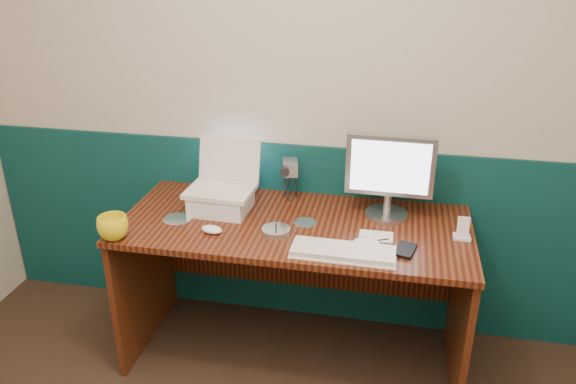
% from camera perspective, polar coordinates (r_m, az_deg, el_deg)
% --- Properties ---
extents(back_wall, '(3.50, 0.04, 2.50)m').
position_cam_1_polar(back_wall, '(2.74, 1.68, 9.76)').
color(back_wall, '#BBAF9E').
rests_on(back_wall, ground).
extents(wainscot, '(3.48, 0.02, 1.00)m').
position_cam_1_polar(wainscot, '(3.01, 1.47, -4.29)').
color(wainscot, '#072F30').
rests_on(wainscot, ground).
extents(desk, '(1.60, 0.70, 0.75)m').
position_cam_1_polar(desk, '(2.77, 0.62, -10.07)').
color(desk, '#330E09').
rests_on(desk, ground).
extents(laptop_riser, '(0.28, 0.24, 0.09)m').
position_cam_1_polar(laptop_riser, '(2.69, -6.82, -0.99)').
color(laptop_riser, white).
rests_on(laptop_riser, desk).
extents(laptop, '(0.32, 0.25, 0.26)m').
position_cam_1_polar(laptop, '(2.62, -7.00, 2.47)').
color(laptop, silver).
rests_on(laptop, laptop_riser).
extents(monitor, '(0.40, 0.12, 0.40)m').
position_cam_1_polar(monitor, '(2.60, 10.25, 1.51)').
color(monitor, '#A6A6AA').
rests_on(monitor, desk).
extents(keyboard, '(0.43, 0.15, 0.02)m').
position_cam_1_polar(keyboard, '(2.33, 5.61, -6.12)').
color(keyboard, white).
rests_on(keyboard, desk).
extents(mouse_right, '(0.12, 0.08, 0.04)m').
position_cam_1_polar(mouse_right, '(2.39, 7.96, -5.15)').
color(mouse_right, white).
rests_on(mouse_right, desk).
extents(mouse_left, '(0.11, 0.08, 0.03)m').
position_cam_1_polar(mouse_left, '(2.50, -7.74, -3.79)').
color(mouse_left, white).
rests_on(mouse_left, desk).
extents(mug, '(0.15, 0.15, 0.10)m').
position_cam_1_polar(mug, '(2.54, -17.35, -3.46)').
color(mug, yellow).
rests_on(mug, desk).
extents(camcorder, '(0.13, 0.16, 0.22)m').
position_cam_1_polar(camcorder, '(2.78, 0.24, 1.43)').
color(camcorder, '#A5A6AA').
rests_on(camcorder, desk).
extents(cd_spindle, '(0.13, 0.13, 0.03)m').
position_cam_1_polar(cd_spindle, '(2.48, -1.22, -3.99)').
color(cd_spindle, '#AEB7BE').
rests_on(cd_spindle, desk).
extents(cd_loose_a, '(0.13, 0.13, 0.00)m').
position_cam_1_polar(cd_loose_a, '(2.66, -11.19, -2.69)').
color(cd_loose_a, '#B4B9C5').
rests_on(cd_loose_a, desk).
extents(cd_loose_b, '(0.11, 0.11, 0.00)m').
position_cam_1_polar(cd_loose_b, '(2.58, 1.73, -3.09)').
color(cd_loose_b, '#B7BDC8').
rests_on(cd_loose_b, desk).
extents(pen, '(0.12, 0.07, 0.01)m').
position_cam_1_polar(pen, '(2.44, 8.76, -4.95)').
color(pen, black).
rests_on(pen, desk).
extents(papers, '(0.15, 0.10, 0.00)m').
position_cam_1_polar(papers, '(2.49, 8.93, -4.45)').
color(papers, silver).
rests_on(papers, desk).
extents(dock, '(0.08, 0.06, 0.01)m').
position_cam_1_polar(dock, '(2.55, 17.23, -4.40)').
color(dock, silver).
rests_on(dock, desk).
extents(music_player, '(0.05, 0.03, 0.09)m').
position_cam_1_polar(music_player, '(2.53, 17.37, -3.37)').
color(music_player, silver).
rests_on(music_player, dock).
extents(pda, '(0.10, 0.14, 0.01)m').
position_cam_1_polar(pda, '(2.39, 11.82, -5.79)').
color(pda, black).
rests_on(pda, desk).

